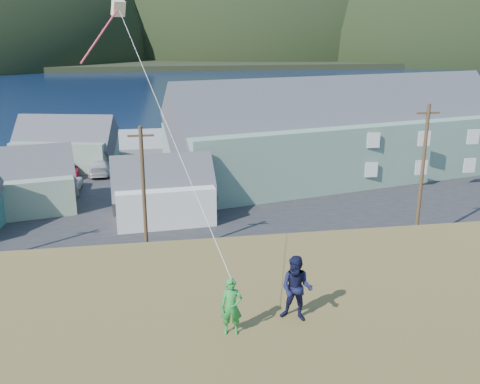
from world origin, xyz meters
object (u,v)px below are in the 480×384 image
at_px(shed_palegreen_near, 18,183).
at_px(kite_flyer_green, 231,307).
at_px(lodge, 344,132).
at_px(shed_palegreen_far, 66,144).
at_px(wharf, 126,142).
at_px(kite_flyer_navy, 297,289).
at_px(shed_white, 163,191).

height_order(shed_palegreen_near, kite_flyer_green, kite_flyer_green).
relative_size(lodge, shed_palegreen_far, 3.15).
relative_size(shed_palegreen_far, kite_flyer_green, 7.70).
relative_size(wharf, lodge, 0.71).
distance_m(kite_flyer_green, kite_flyer_navy, 1.85).
relative_size(kite_flyer_green, kite_flyer_navy, 0.84).
bearing_deg(kite_flyer_green, shed_white, 102.16).
bearing_deg(shed_white, kite_flyer_green, -92.07).
distance_m(shed_palegreen_far, kite_flyer_navy, 49.13).
height_order(lodge, shed_palegreen_near, lodge).
bearing_deg(kite_flyer_navy, shed_palegreen_far, 133.11).
relative_size(shed_palegreen_near, kite_flyer_green, 6.61).
distance_m(wharf, shed_white, 30.48).
relative_size(shed_white, kite_flyer_navy, 4.63).
relative_size(wharf, shed_palegreen_near, 2.61).
height_order(shed_palegreen_near, shed_palegreen_far, shed_palegreen_far).
bearing_deg(shed_palegreen_far, wharf, 75.83).
bearing_deg(lodge, shed_palegreen_far, 149.81).
xyz_separation_m(wharf, kite_flyer_navy, (6.72, -58.66, 7.65)).
height_order(wharf, lodge, lodge).
bearing_deg(shed_palegreen_far, kite_flyer_green, -63.74).
bearing_deg(lodge, shed_palegreen_near, 177.84).
distance_m(lodge, kite_flyer_navy, 41.46).
height_order(shed_palegreen_near, kite_flyer_navy, kite_flyer_navy).
distance_m(lodge, shed_palegreen_near, 30.77).
bearing_deg(wharf, kite_flyer_green, -85.24).
bearing_deg(shed_white, lodge, 23.93).
bearing_deg(kite_flyer_navy, wharf, 124.55).
bearing_deg(shed_palegreen_near, shed_palegreen_far, 71.57).
xyz_separation_m(lodge, shed_palegreen_far, (-28.32, 8.88, -2.06)).
xyz_separation_m(lodge, kite_flyer_navy, (-15.61, -38.27, 3.33)).
xyz_separation_m(kite_flyer_green, kite_flyer_navy, (1.80, 0.40, 0.15)).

